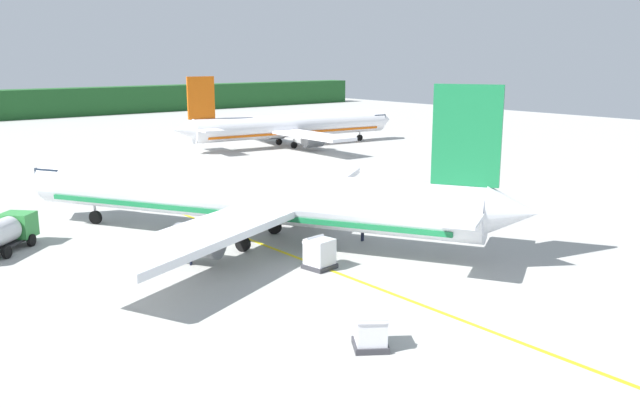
% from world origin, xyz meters
% --- Properties ---
extents(ground, '(240.00, 320.00, 0.20)m').
position_xyz_m(ground, '(0.00, 48.00, -0.10)').
color(ground, '#A8A8A3').
extents(airliner_foreground, '(32.13, 37.92, 11.90)m').
position_xyz_m(airliner_foreground, '(0.29, 22.00, 3.39)').
color(airliner_foreground, silver).
rests_on(airliner_foreground, ground).
extents(airliner_mid_apron, '(37.95, 31.40, 10.82)m').
position_xyz_m(airliner_mid_apron, '(34.97, 63.59, 3.08)').
color(airliner_mid_apron, white).
rests_on(airliner_mid_apron, ground).
extents(service_truck_fuel, '(6.21, 6.05, 2.40)m').
position_xyz_m(service_truck_fuel, '(-15.06, 30.23, 1.40)').
color(service_truck_fuel, '#338C3F').
rests_on(service_truck_fuel, ground).
extents(cargo_container_near, '(2.01, 2.01, 2.12)m').
position_xyz_m(cargo_container_near, '(0.30, 13.48, 1.00)').
color(cargo_container_near, '#333338').
rests_on(cargo_container_near, ground).
extents(cargo_container_mid, '(2.25, 2.25, 1.86)m').
position_xyz_m(cargo_container_mid, '(-5.57, 2.28, 0.88)').
color(cargo_container_mid, '#333338').
rests_on(cargo_container_mid, ground).
extents(crew_marshaller, '(0.48, 0.49, 1.78)m').
position_xyz_m(crew_marshaller, '(-5.92, 19.42, 1.06)').
color(crew_marshaller, '#191E33').
rests_on(crew_marshaller, ground).
extents(crew_loader_left, '(0.62, 0.31, 1.71)m').
position_xyz_m(crew_loader_left, '(7.00, 16.63, 1.01)').
color(crew_loader_left, '#191E33').
rests_on(crew_loader_left, ground).
extents(apron_guide_line, '(0.30, 60.00, 0.01)m').
position_xyz_m(apron_guide_line, '(0.57, 17.49, 0.01)').
color(apron_guide_line, yellow).
rests_on(apron_guide_line, ground).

